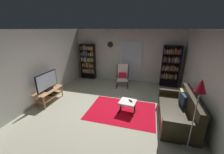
{
  "coord_description": "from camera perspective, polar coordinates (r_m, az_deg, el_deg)",
  "views": [
    {
      "loc": [
        1.17,
        -4.05,
        2.62
      ],
      "look_at": [
        -0.18,
        0.75,
        0.88
      ],
      "focal_mm": 22.3,
      "sensor_mm": 36.0,
      "label": 1
    }
  ],
  "objects": [
    {
      "name": "wall_left",
      "position": [
        5.76,
        -27.25,
        3.87
      ],
      "size": [
        0.06,
        6.0,
        2.6
      ],
      "primitive_type": "cube",
      "color": "beige",
      "rests_on": "ground"
    },
    {
      "name": "wall_right",
      "position": [
        4.53,
        34.59,
        -1.19
      ],
      "size": [
        0.06,
        6.0,
        2.6
      ],
      "primitive_type": "cube",
      "color": "beige",
      "rests_on": "ground"
    },
    {
      "name": "tv_remote",
      "position": [
        4.63,
        7.41,
        -9.66
      ],
      "size": [
        0.11,
        0.14,
        0.02
      ],
      "primitive_type": "cube",
      "rotation": [
        0.0,
        0.0,
        0.6
      ],
      "color": "black",
      "rests_on": "ottoman"
    },
    {
      "name": "bookshelf_near_sofa",
      "position": [
        6.95,
        22.81,
        4.52
      ],
      "size": [
        0.8,
        0.3,
        1.92
      ],
      "color": "black",
      "rests_on": "ground"
    },
    {
      "name": "ottoman",
      "position": [
        4.65,
        6.44,
        -10.59
      ],
      "size": [
        0.57,
        0.54,
        0.38
      ],
      "color": "white",
      "rests_on": "ground"
    },
    {
      "name": "leather_sofa",
      "position": [
        4.64,
        25.58,
        -12.67
      ],
      "size": [
        0.9,
        1.93,
        0.89
      ],
      "color": "#2B2414",
      "rests_on": "ground"
    },
    {
      "name": "tv_stand",
      "position": [
        5.75,
        -24.28,
        -6.19
      ],
      "size": [
        0.49,
        1.11,
        0.48
      ],
      "color": "tan",
      "rests_on": "ground"
    },
    {
      "name": "wall_clock",
      "position": [
        7.21,
        -0.74,
        13.16
      ],
      "size": [
        0.29,
        0.03,
        0.29
      ],
      "color": "silver"
    },
    {
      "name": "glass_door_panel",
      "position": [
        7.13,
        7.71,
        6.39
      ],
      "size": [
        1.1,
        0.01,
        2.0
      ],
      "primitive_type": "cube",
      "color": "silver"
    },
    {
      "name": "lounge_armchair",
      "position": [
        6.6,
        4.32,
        0.83
      ],
      "size": [
        0.66,
        0.74,
        1.02
      ],
      "color": "black",
      "rests_on": "ground"
    },
    {
      "name": "ground_plane",
      "position": [
        4.96,
        -0.35,
        -12.56
      ],
      "size": [
        7.02,
        7.02,
        0.0
      ],
      "primitive_type": "plane",
      "color": "#A5A28C"
    },
    {
      "name": "area_rug",
      "position": [
        4.82,
        3.89,
        -13.61
      ],
      "size": [
        2.21,
        1.62,
        0.01
      ],
      "primitive_type": "cube",
      "color": "red",
      "rests_on": "ground"
    },
    {
      "name": "television",
      "position": [
        5.55,
        -25.07,
        -1.75
      ],
      "size": [
        0.2,
        1.02,
        0.67
      ],
      "color": "black",
      "rests_on": "tv_stand"
    },
    {
      "name": "floor_lamp_by_sofa",
      "position": [
        3.27,
        32.31,
        -5.17
      ],
      "size": [
        0.23,
        0.23,
        1.7
      ],
      "color": "#A5A5AD",
      "rests_on": "ground"
    },
    {
      "name": "cell_phone",
      "position": [
        4.63,
        7.74,
        -9.77
      ],
      "size": [
        0.13,
        0.16,
        0.01
      ],
      "primitive_type": "cube",
      "rotation": [
        0.0,
        0.0,
        0.52
      ],
      "color": "black",
      "rests_on": "ottoman"
    },
    {
      "name": "wall_back",
      "position": [
        7.17,
        6.11,
        8.58
      ],
      "size": [
        5.6,
        0.06,
        2.6
      ],
      "primitive_type": "cube",
      "color": "beige",
      "rests_on": "ground"
    },
    {
      "name": "bookshelf_near_tv",
      "position": [
        7.65,
        -9.75,
        6.7
      ],
      "size": [
        0.78,
        0.3,
        1.85
      ],
      "color": "black",
      "rests_on": "ground"
    }
  ]
}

